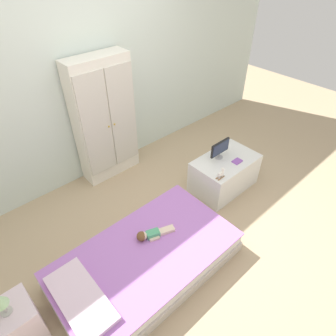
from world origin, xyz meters
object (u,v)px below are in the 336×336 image
at_px(tv_stand, 224,173).
at_px(tv_monitor, 220,148).
at_px(book_purple, 237,161).
at_px(rocking_horse_toy, 221,173).
at_px(wardrobe, 105,121).
at_px(nightstand, 17,325).
at_px(doll, 149,235).
at_px(bed, 146,261).

distance_m(tv_stand, tv_monitor, 0.37).
distance_m(tv_stand, book_purple, 0.26).
bearing_deg(rocking_horse_toy, tv_monitor, 43.26).
distance_m(wardrobe, rocking_horse_toy, 1.57).
height_order(wardrobe, rocking_horse_toy, wardrobe).
bearing_deg(rocking_horse_toy, tv_stand, 28.73).
xyz_separation_m(nightstand, tv_monitor, (2.60, 0.18, 0.37)).
bearing_deg(wardrobe, tv_stand, -54.48).
distance_m(nightstand, book_purple, 2.71).
height_order(doll, nightstand, nightstand).
bearing_deg(wardrobe, book_purple, -55.08).
relative_size(doll, tv_monitor, 1.26).
height_order(nightstand, wardrobe, wardrobe).
relative_size(doll, book_purple, 3.26).
xyz_separation_m(doll, nightstand, (-1.27, 0.07, -0.09)).
relative_size(doll, nightstand, 0.90).
xyz_separation_m(nightstand, wardrobe, (1.74, 1.35, 0.58)).
height_order(nightstand, tv_monitor, tv_monitor).
distance_m(doll, rocking_horse_toy, 1.07).
bearing_deg(tv_stand, nightstand, -177.96).
relative_size(bed, tv_stand, 2.14).
distance_m(bed, doll, 0.25).
bearing_deg(doll, bed, -138.08).
bearing_deg(wardrobe, doll, -108.35).
height_order(tv_monitor, book_purple, tv_monitor).
bearing_deg(bed, doll, 41.92).
xyz_separation_m(rocking_horse_toy, book_purple, (0.38, 0.06, -0.06)).
bearing_deg(book_purple, doll, -178.07).
relative_size(bed, nightstand, 4.11).
xyz_separation_m(doll, book_purple, (1.43, 0.05, 0.15)).
bearing_deg(doll, wardrobe, 71.65).
distance_m(nightstand, rocking_horse_toy, 2.34).
bearing_deg(tv_stand, book_purple, -62.08).
bearing_deg(rocking_horse_toy, doll, 179.52).
relative_size(bed, wardrobe, 1.10).
relative_size(nightstand, wardrobe, 0.27).
distance_m(tv_stand, rocking_horse_toy, 0.46).
xyz_separation_m(tv_monitor, rocking_horse_toy, (-0.28, -0.26, -0.07)).
xyz_separation_m(doll, rocking_horse_toy, (1.05, -0.01, 0.20)).
height_order(doll, tv_stand, tv_stand).
relative_size(doll, tv_stand, 0.47).
relative_size(bed, tv_monitor, 5.76).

